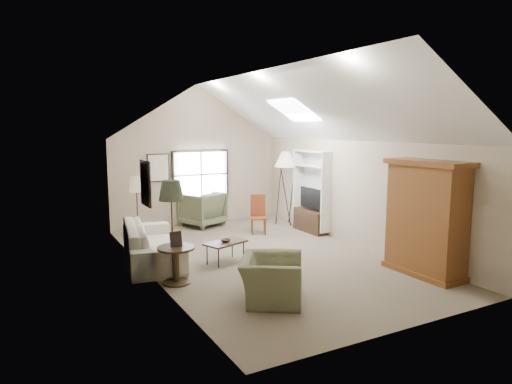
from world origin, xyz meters
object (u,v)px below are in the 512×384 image
armoire (426,218)px  sofa (152,242)px  armchair_far (202,209)px  armchair_near (271,279)px  side_table (177,265)px  coffee_table (226,252)px  side_chair (258,215)px

armoire → sofa: armoire is taller
armchair_far → armchair_near: bearing=56.8°
armchair_far → side_table: bearing=40.5°
armchair_near → coffee_table: armchair_near is taller
side_table → side_chair: 4.17m
armchair_far → side_chair: (0.95, -1.64, 0.03)m
armoire → armchair_far: size_ratio=2.04×
sofa → coffee_table: 1.58m
armoire → coffee_table: armoire is taller
armchair_far → armoire: bearing=87.1°
side_chair → sofa: bearing=-136.9°
sofa → side_table: 1.60m
armchair_far → side_table: (-2.22, -4.35, -0.15)m
coffee_table → side_chair: size_ratio=0.84×
sofa → side_chair: (3.17, 1.11, 0.12)m
sofa → side_chair: bearing=-61.1°
armchair_near → side_table: bearing=70.0°
armoire → coffee_table: 4.05m
armchair_near → side_chair: size_ratio=1.08×
armoire → side_table: bearing=158.2°
armoire → armchair_near: size_ratio=1.97×
armchair_far → side_table: size_ratio=1.57×
sofa → side_chair: 3.36m
armchair_near → side_table: (-1.11, 1.52, -0.02)m
side_table → sofa: bearing=90.0°
armoire → side_table: size_ratio=3.21×
armchair_near → armchair_far: armchair_far is taller
armchair_near → coffee_table: 2.29m
side_table → side_chair: size_ratio=0.66×
armoire → side_table: (-4.38, 1.75, -0.76)m
armchair_near → side_table: armchair_near is taller
side_table → side_chair: side_chair is taller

